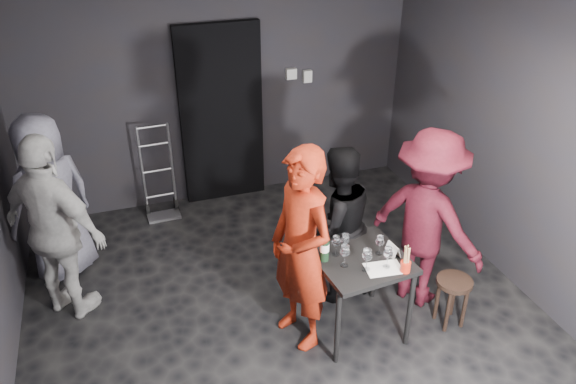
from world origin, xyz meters
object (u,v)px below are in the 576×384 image
object	(u,v)px
man_maroon	(428,210)
breadstick_cup	(406,260)
wine_bottle	(324,247)
stool	(453,290)
bystander_grey	(49,191)
hand_truck	(161,198)
server_red	(301,234)
bystander_cream	(53,217)
woman_black	(336,225)
tasting_table	(360,267)

from	to	relation	value
man_maroon	breadstick_cup	size ratio (longest dim) A/B	7.47
wine_bottle	stool	bearing A→B (deg)	-14.20
bystander_grey	hand_truck	bearing A→B (deg)	-175.25
server_red	wine_bottle	bearing A→B (deg)	70.99
stool	bystander_grey	xyz separation A→B (m)	(-3.20, 1.87, 0.55)
hand_truck	bystander_cream	xyz separation A→B (m)	(-0.99, -1.42, 0.79)
woman_black	breadstick_cup	world-z (taller)	woman_black
hand_truck	tasting_table	bearing A→B (deg)	-63.09
woman_black	man_maroon	world-z (taller)	man_maroon
wine_bottle	breadstick_cup	world-z (taller)	wine_bottle
stool	bystander_cream	size ratio (longest dim) A/B	0.24
bystander_grey	server_red	bearing A→B (deg)	108.47
woman_black	wine_bottle	bearing A→B (deg)	48.42
bystander_cream	hand_truck	bearing A→B (deg)	-82.90
man_maroon	wine_bottle	size ratio (longest dim) A/B	6.00
tasting_table	stool	world-z (taller)	tasting_table
stool	server_red	bearing A→B (deg)	167.78
hand_truck	tasting_table	xyz separation A→B (m)	(1.35, -2.44, 0.44)
tasting_table	server_red	world-z (taller)	server_red
server_red	bystander_cream	bearing A→B (deg)	-135.57
bystander_grey	tasting_table	bearing A→B (deg)	113.67
tasting_table	woman_black	bearing A→B (deg)	90.01
hand_truck	server_red	xyz separation A→B (m)	(0.85, -2.37, 0.83)
man_maroon	woman_black	bearing A→B (deg)	38.02
hand_truck	stool	world-z (taller)	hand_truck
bystander_grey	breadstick_cup	xyz separation A→B (m)	(2.65, -1.94, -0.05)
server_red	breadstick_cup	distance (m)	0.84
tasting_table	server_red	xyz separation A→B (m)	(-0.49, 0.07, 0.39)
server_red	woman_black	size ratio (longest dim) A/B	1.38
man_maroon	wine_bottle	distance (m)	1.03
tasting_table	man_maroon	distance (m)	0.80
server_red	bystander_grey	xyz separation A→B (m)	(-1.91, 1.59, -0.12)
wine_bottle	hand_truck	bearing A→B (deg)	113.85
tasting_table	man_maroon	xyz separation A→B (m)	(0.72, 0.20, 0.29)
bystander_cream	wine_bottle	bearing A→B (deg)	-163.10
tasting_table	bystander_grey	distance (m)	2.93
woman_black	bystander_cream	bearing A→B (deg)	-20.49
woman_black	wine_bottle	xyz separation A→B (m)	(-0.29, -0.44, 0.12)
stool	man_maroon	distance (m)	0.72
tasting_table	breadstick_cup	world-z (taller)	breadstick_cup
woman_black	bystander_cream	size ratio (longest dim) A/B	0.75
hand_truck	man_maroon	world-z (taller)	man_maroon
breadstick_cup	bystander_cream	bearing A→B (deg)	153.22
hand_truck	man_maroon	size ratio (longest dim) A/B	0.59
man_maroon	wine_bottle	world-z (taller)	man_maroon
tasting_table	woman_black	world-z (taller)	woman_black
woman_black	man_maroon	bearing A→B (deg)	149.00
hand_truck	bystander_grey	distance (m)	1.49
wine_bottle	breadstick_cup	size ratio (longest dim) A/B	1.24
stool	server_red	xyz separation A→B (m)	(-1.29, 0.28, 0.68)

